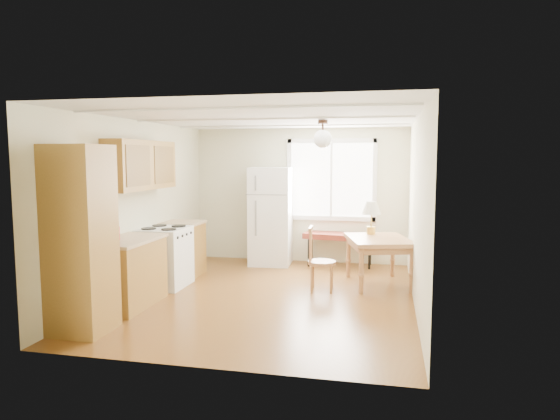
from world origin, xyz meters
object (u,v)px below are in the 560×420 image
(bench, at_px, (340,237))
(chair, at_px, (316,255))
(dining_table, at_px, (378,245))
(refrigerator, at_px, (271,216))

(bench, distance_m, chair, 1.78)
(chair, bearing_deg, dining_table, 27.30)
(dining_table, relative_size, chair, 1.44)
(refrigerator, xyz_separation_m, chair, (1.08, -1.67, -0.36))
(refrigerator, bearing_deg, bench, 0.79)
(bench, distance_m, dining_table, 1.43)
(bench, relative_size, dining_table, 0.99)
(refrigerator, height_order, chair, refrigerator)
(bench, height_order, chair, chair)
(dining_table, bearing_deg, refrigerator, 135.28)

